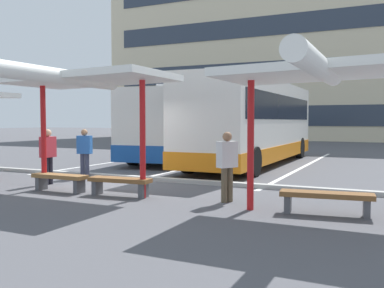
% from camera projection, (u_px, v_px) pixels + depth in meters
% --- Properties ---
extents(ground_plane, '(160.00, 160.00, 0.00)m').
position_uv_depth(ground_plane, '(115.00, 185.00, 12.42)').
color(ground_plane, '#515156').
extents(terminal_building, '(42.21, 10.16, 23.70)m').
position_uv_depth(terminal_building, '(316.00, 34.00, 42.99)').
color(terminal_building, beige).
rests_on(terminal_building, ground).
extents(coach_bus_0, '(3.54, 11.35, 3.46)m').
position_uv_depth(coach_bus_0, '(191.00, 126.00, 21.13)').
color(coach_bus_0, silver).
rests_on(coach_bus_0, ground).
extents(coach_bus_1, '(2.69, 11.13, 3.78)m').
position_uv_depth(coach_bus_1, '(254.00, 122.00, 18.11)').
color(coach_bus_1, silver).
rests_on(coach_bus_1, ground).
extents(lane_stripe_0, '(0.16, 14.00, 0.01)m').
position_uv_depth(lane_stripe_0, '(138.00, 158.00, 21.00)').
color(lane_stripe_0, white).
rests_on(lane_stripe_0, ground).
extents(lane_stripe_1, '(0.16, 14.00, 0.01)m').
position_uv_depth(lane_stripe_1, '(214.00, 162.00, 19.30)').
color(lane_stripe_1, white).
rests_on(lane_stripe_1, ground).
extents(lane_stripe_2, '(0.16, 14.00, 0.01)m').
position_uv_depth(lane_stripe_2, '(306.00, 166.00, 17.60)').
color(lane_stripe_2, white).
rests_on(lane_stripe_2, ground).
extents(waiting_shelter_1, '(4.10, 4.31, 3.04)m').
position_uv_depth(waiting_shelter_1, '(83.00, 82.00, 10.55)').
color(waiting_shelter_1, red).
rests_on(waiting_shelter_1, ground).
extents(bench_2, '(1.58, 0.43, 0.45)m').
position_uv_depth(bench_2, '(60.00, 179.00, 11.19)').
color(bench_2, brown).
rests_on(bench_2, ground).
extents(bench_3, '(1.62, 0.54, 0.45)m').
position_uv_depth(bench_3, '(120.00, 183.00, 10.52)').
color(bench_3, brown).
rests_on(bench_3, ground).
extents(waiting_shelter_2, '(4.00, 4.32, 2.93)m').
position_uv_depth(waiting_shelter_2, '(325.00, 74.00, 7.91)').
color(waiting_shelter_2, red).
rests_on(waiting_shelter_2, ground).
extents(bench_4, '(1.81, 0.62, 0.45)m').
position_uv_depth(bench_4, '(326.00, 198.00, 8.40)').
color(bench_4, brown).
rests_on(bench_4, ground).
extents(platform_kerb, '(44.00, 0.24, 0.12)m').
position_uv_depth(platform_kerb, '(136.00, 178.00, 13.43)').
color(platform_kerb, '#ADADA8').
rests_on(platform_kerb, ground).
extents(waiting_passenger_0, '(0.23, 0.47, 1.60)m').
position_uv_depth(waiting_passenger_0, '(48.00, 153.00, 12.40)').
color(waiting_passenger_0, black).
rests_on(waiting_passenger_0, ground).
extents(waiting_passenger_1, '(0.43, 0.51, 1.59)m').
position_uv_depth(waiting_passenger_1, '(227.00, 162.00, 9.71)').
color(waiting_passenger_1, brown).
rests_on(waiting_passenger_1, ground).
extents(waiting_passenger_2, '(0.49, 0.32, 1.57)m').
position_uv_depth(waiting_passenger_2, '(85.00, 150.00, 13.88)').
color(waiting_passenger_2, '#33384C').
rests_on(waiting_passenger_2, ground).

